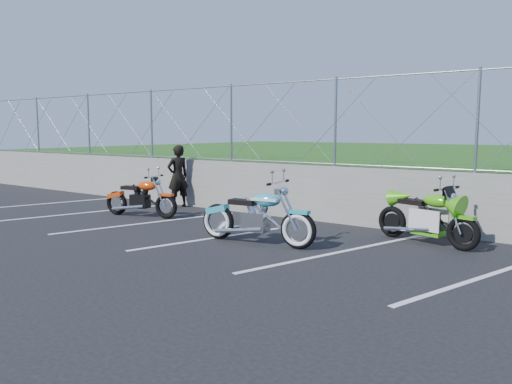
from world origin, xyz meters
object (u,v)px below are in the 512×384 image
Objects in this scene: naked_orange at (142,199)px; person_standing at (178,176)px; sportbike_green at (427,219)px; cruiser_turquoise at (258,219)px.

naked_orange is 1.73m from person_standing.
sportbike_green reaches higher than naked_orange.
sportbike_green is at bearing 29.34° from cruiser_turquoise.
cruiser_turquoise is 1.16× the size of sportbike_green.
cruiser_turquoise is 1.19× the size of naked_orange.
naked_orange is at bearing -155.76° from sportbike_green.
person_standing is (-4.39, 2.38, 0.38)m from cruiser_turquoise.
naked_orange is 6.68m from sportbike_green.
cruiser_turquoise is 3.16m from sportbike_green.
cruiser_turquoise is 4.09m from naked_orange.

